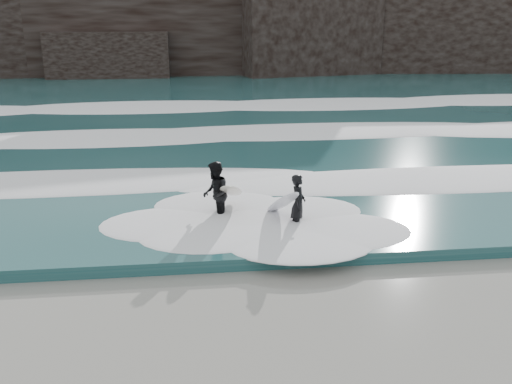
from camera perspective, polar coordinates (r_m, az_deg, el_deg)
The scene contains 8 objects.
ground at distance 10.06m, azimuth 3.03°, elevation -15.16°, with size 120.00×120.00×0.00m, color olive.
sea at distance 37.74m, azimuth -4.44°, elevation 9.33°, with size 90.00×52.00×0.30m, color #1E4A4C.
headland at distance 54.37m, azimuth -5.38°, elevation 16.89°, with size 70.00×9.00×10.00m, color black.
foam_near at distance 18.12m, azimuth -1.71°, elevation 1.34°, with size 60.00×3.20×0.20m, color white.
foam_mid at distance 24.90m, azimuth -3.15°, elevation 5.81°, with size 60.00×4.00×0.24m, color white.
foam_far at distance 33.75m, azimuth -4.16°, elevation 8.90°, with size 60.00×4.80×0.30m, color white.
surfer_left at distance 14.58m, azimuth 3.82°, elevation -1.15°, with size 1.11×1.85×1.55m.
surfer_right at distance 15.10m, azimuth -3.91°, elevation -0.14°, with size 1.21×2.02×1.73m.
Camera 1 is at (-1.50, -8.35, 5.41)m, focal length 40.00 mm.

